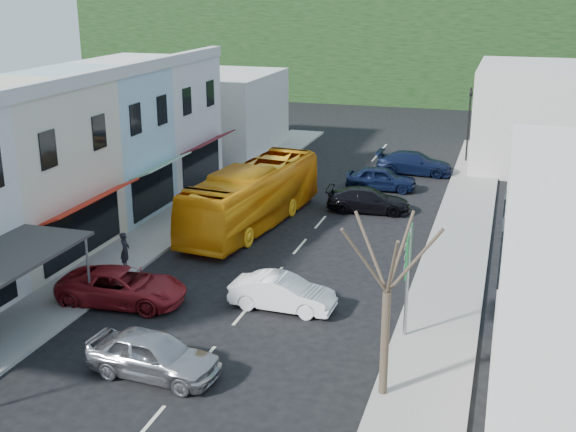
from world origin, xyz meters
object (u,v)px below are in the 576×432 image
Objects in this scene: pedestrian_left at (125,250)px; direction_sign at (407,284)px; car_silver at (153,357)px; car_white at (282,293)px; street_tree at (387,292)px; traffic_signal at (468,126)px; car_red at (123,287)px; bus at (253,198)px.

direction_sign is at bearing -118.29° from pedestrian_left.
car_silver is 1.00× the size of car_white.
street_tree is (7.48, 0.96, 2.87)m from car_silver.
street_tree reaches higher than car_white.
traffic_signal reaches higher than car_white.
car_silver is at bearing -148.36° from direction_sign.
car_silver and car_red have the same top height.
bus reaches higher than car_white.
bus reaches higher than car_silver.
direction_sign is at bearing -100.21° from car_white.
car_silver is 6.67m from car_white.
traffic_signal reaches higher than pedestrian_left.
car_white is at bearing 165.49° from direction_sign.
direction_sign is at bearing 89.00° from street_tree.
car_silver and car_white have the same top height.
pedestrian_left is 29.22m from traffic_signal.
car_red is at bearing 43.00° from car_silver.
direction_sign is (13.03, -2.82, 1.14)m from pedestrian_left.
car_white is (4.70, -9.55, -0.85)m from bus.
street_tree is at bearing -134.62° from car_white.
pedestrian_left is at bearing 79.54° from car_white.
traffic_signal is (7.75, 33.92, 2.02)m from car_silver.
street_tree is (12.96, -6.97, 2.57)m from pedestrian_left.
car_white is 5.35m from direction_sign.
car_white is at bearing 54.85° from traffic_signal.
street_tree is 1.31× the size of traffic_signal.
traffic_signal is at bearing -8.62° from car_silver.
bus is 2.71× the size of direction_sign.
street_tree reaches higher than car_silver.
traffic_signal reaches higher than bus.
car_red is 31.41m from traffic_signal.
bus is 1.62× the size of street_tree.
car_silver is 0.81× the size of traffic_signal.
pedestrian_left reaches higher than car_silver.
pedestrian_left is at bearing 38.57° from traffic_signal.
bus is 2.64× the size of car_silver.
pedestrian_left is 14.93m from street_tree.
car_red is at bearing -92.03° from bus.
car_white is 7.76m from street_tree.
pedestrian_left is 0.31× the size of traffic_signal.
traffic_signal is (11.60, 29.12, 2.02)m from car_red.
street_tree reaches higher than traffic_signal.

